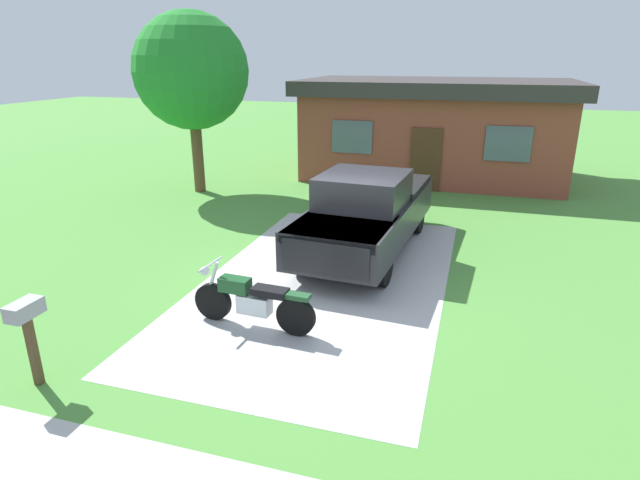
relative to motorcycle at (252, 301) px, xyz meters
The scene contains 7 objects.
ground_plane 2.33m from the motorcycle, 73.33° to the left, with size 80.00×80.00×0.00m, color #4D8D3A.
driveway_pad 2.32m from the motorcycle, 73.33° to the left, with size 4.73×8.64×0.01m, color #B3B3B3.
motorcycle is the anchor object (origin of this frame).
pickup_truck 4.36m from the motorcycle, 75.68° to the left, with size 2.40×5.75×1.90m.
mailbox 3.27m from the motorcycle, 132.88° to the right, with size 0.26×0.48×1.26m.
shade_tree 10.31m from the motorcycle, 124.17° to the left, with size 3.61×3.61×5.67m.
neighbor_house 12.99m from the motorcycle, 82.28° to the left, with size 9.60×5.60×3.50m.
Camera 1 is at (2.70, -9.34, 4.33)m, focal length 29.26 mm.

